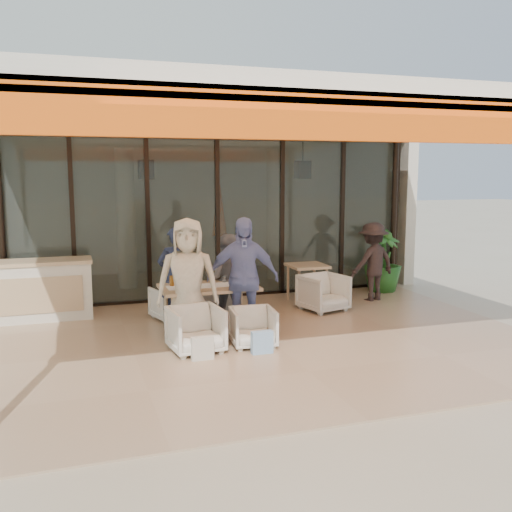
{
  "coord_description": "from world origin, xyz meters",
  "views": [
    {
      "loc": [
        -2.79,
        -7.8,
        2.52
      ],
      "look_at": [
        0.1,
        0.9,
        1.15
      ],
      "focal_mm": 40.0,
      "sensor_mm": 36.0,
      "label": 1
    }
  ],
  "objects_px": {
    "host_counter": "(36,290)",
    "diner_navy": "(177,277)",
    "chair_near_right": "(253,326)",
    "diner_cream": "(188,281)",
    "diner_periwinkle": "(243,278)",
    "chair_far_right": "(219,297)",
    "chair_near_left": "(196,328)",
    "dining_table": "(208,289)",
    "side_chair": "(323,291)",
    "standing_woman": "(373,262)",
    "potted_palm": "(383,259)",
    "side_table": "(307,270)",
    "diner_grey": "(227,279)",
    "chair_far_left": "(172,301)"
  },
  "relations": [
    {
      "from": "side_chair",
      "to": "chair_far_left",
      "type": "bearing_deg",
      "value": 159.7
    },
    {
      "from": "chair_far_left",
      "to": "diner_navy",
      "type": "xyz_separation_m",
      "value": [
        0.0,
        -0.5,
        0.51
      ]
    },
    {
      "from": "diner_cream",
      "to": "diner_periwinkle",
      "type": "xyz_separation_m",
      "value": [
        0.84,
        0.0,
        -0.0
      ]
    },
    {
      "from": "diner_grey",
      "to": "chair_near_left",
      "type": "bearing_deg",
      "value": 79.8
    },
    {
      "from": "host_counter",
      "to": "diner_navy",
      "type": "xyz_separation_m",
      "value": [
        2.19,
        -1.13,
        0.3
      ]
    },
    {
      "from": "diner_navy",
      "to": "standing_woman",
      "type": "relative_size",
      "value": 1.07
    },
    {
      "from": "chair_near_left",
      "to": "standing_woman",
      "type": "xyz_separation_m",
      "value": [
        3.96,
        2.07,
        0.41
      ]
    },
    {
      "from": "diner_navy",
      "to": "diner_grey",
      "type": "height_order",
      "value": "diner_navy"
    },
    {
      "from": "diner_grey",
      "to": "chair_near_right",
      "type": "bearing_deg",
      "value": 110.76
    },
    {
      "from": "chair_near_left",
      "to": "host_counter",
      "type": "bearing_deg",
      "value": 124.54
    },
    {
      "from": "chair_far_right",
      "to": "chair_near_left",
      "type": "height_order",
      "value": "chair_near_left"
    },
    {
      "from": "diner_grey",
      "to": "side_table",
      "type": "bearing_deg",
      "value": -132.14
    },
    {
      "from": "chair_far_right",
      "to": "standing_woman",
      "type": "xyz_separation_m",
      "value": [
        3.12,
        0.17,
        0.43
      ]
    },
    {
      "from": "host_counter",
      "to": "chair_far_left",
      "type": "distance_m",
      "value": 2.29
    },
    {
      "from": "side_table",
      "to": "side_chair",
      "type": "xyz_separation_m",
      "value": [
        0.0,
        -0.75,
        -0.26
      ]
    },
    {
      "from": "chair_far_right",
      "to": "potted_palm",
      "type": "relative_size",
      "value": 0.5
    },
    {
      "from": "chair_near_left",
      "to": "diner_navy",
      "type": "distance_m",
      "value": 1.48
    },
    {
      "from": "standing_woman",
      "to": "chair_far_left",
      "type": "bearing_deg",
      "value": -9.92
    },
    {
      "from": "host_counter",
      "to": "side_table",
      "type": "relative_size",
      "value": 2.48
    },
    {
      "from": "host_counter",
      "to": "diner_cream",
      "type": "height_order",
      "value": "diner_cream"
    },
    {
      "from": "diner_periwinkle",
      "to": "standing_woman",
      "type": "distance_m",
      "value": 3.5
    },
    {
      "from": "chair_near_right",
      "to": "diner_cream",
      "type": "relative_size",
      "value": 0.34
    },
    {
      "from": "chair_far_left",
      "to": "diner_grey",
      "type": "height_order",
      "value": "diner_grey"
    },
    {
      "from": "dining_table",
      "to": "diner_cream",
      "type": "height_order",
      "value": "diner_cream"
    },
    {
      "from": "side_chair",
      "to": "host_counter",
      "type": "bearing_deg",
      "value": 155.29
    },
    {
      "from": "host_counter",
      "to": "dining_table",
      "type": "xyz_separation_m",
      "value": [
        2.6,
        -1.57,
        0.16
      ]
    },
    {
      "from": "diner_periwinkle",
      "to": "host_counter",
      "type": "bearing_deg",
      "value": 159.74
    },
    {
      "from": "diner_cream",
      "to": "chair_far_right",
      "type": "bearing_deg",
      "value": 72.87
    },
    {
      "from": "side_chair",
      "to": "chair_near_left",
      "type": "bearing_deg",
      "value": -163.34
    },
    {
      "from": "diner_periwinkle",
      "to": "diner_navy",
      "type": "bearing_deg",
      "value": 146.55
    },
    {
      "from": "diner_navy",
      "to": "diner_cream",
      "type": "xyz_separation_m",
      "value": [
        0.0,
        -0.9,
        0.1
      ]
    },
    {
      "from": "dining_table",
      "to": "diner_grey",
      "type": "relative_size",
      "value": 1.0
    },
    {
      "from": "diner_cream",
      "to": "standing_woman",
      "type": "distance_m",
      "value": 4.27
    },
    {
      "from": "diner_grey",
      "to": "side_table",
      "type": "height_order",
      "value": "diner_grey"
    },
    {
      "from": "diner_periwinkle",
      "to": "standing_woman",
      "type": "xyz_separation_m",
      "value": [
        3.12,
        1.57,
        -0.15
      ]
    },
    {
      "from": "chair_far_right",
      "to": "side_table",
      "type": "distance_m",
      "value": 1.94
    },
    {
      "from": "dining_table",
      "to": "diner_grey",
      "type": "height_order",
      "value": "diner_grey"
    },
    {
      "from": "host_counter",
      "to": "chair_near_left",
      "type": "distance_m",
      "value": 3.35
    },
    {
      "from": "diner_cream",
      "to": "potted_palm",
      "type": "distance_m",
      "value": 5.13
    },
    {
      "from": "chair_far_left",
      "to": "chair_near_left",
      "type": "bearing_deg",
      "value": 74.26
    },
    {
      "from": "diner_navy",
      "to": "diner_periwinkle",
      "type": "relative_size",
      "value": 0.9
    },
    {
      "from": "diner_cream",
      "to": "side_chair",
      "type": "bearing_deg",
      "value": 36.04
    },
    {
      "from": "host_counter",
      "to": "dining_table",
      "type": "height_order",
      "value": "host_counter"
    },
    {
      "from": "diner_periwinkle",
      "to": "chair_near_left",
      "type": "bearing_deg",
      "value": -135.71
    },
    {
      "from": "side_chair",
      "to": "standing_woman",
      "type": "xyz_separation_m",
      "value": [
        1.26,
        0.47,
        0.4
      ]
    },
    {
      "from": "diner_grey",
      "to": "diner_cream",
      "type": "bearing_deg",
      "value": 67.74
    },
    {
      "from": "dining_table",
      "to": "potted_palm",
      "type": "height_order",
      "value": "potted_palm"
    },
    {
      "from": "host_counter",
      "to": "diner_grey",
      "type": "relative_size",
      "value": 1.23
    },
    {
      "from": "diner_periwinkle",
      "to": "chair_far_right",
      "type": "bearing_deg",
      "value": 103.52
    },
    {
      "from": "diner_periwinkle",
      "to": "potted_palm",
      "type": "height_order",
      "value": "diner_periwinkle"
    }
  ]
}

